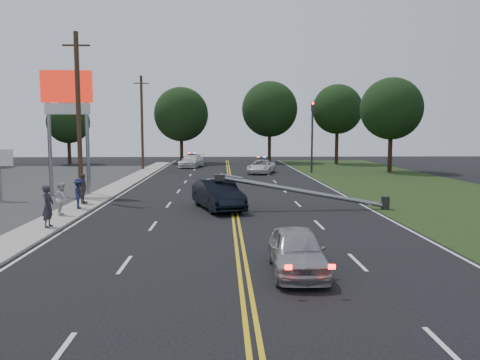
{
  "coord_description": "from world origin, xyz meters",
  "views": [
    {
      "loc": [
        -0.6,
        -16.46,
        4.19
      ],
      "look_at": [
        0.27,
        7.23,
        1.7
      ],
      "focal_mm": 35.0,
      "sensor_mm": 36.0,
      "label": 1
    }
  ],
  "objects_px": {
    "utility_pole_mid": "(79,116)",
    "emergency_b": "(192,161)",
    "crashed_sedan": "(218,194)",
    "bystander_d": "(83,189)",
    "bystander_a": "(48,206)",
    "emergency_a": "(261,167)",
    "traffic_signal": "(312,131)",
    "bystander_c": "(79,193)",
    "fallen_streetlight": "(313,193)",
    "bystander_b": "(62,199)",
    "utility_pole_far": "(142,123)",
    "waiting_sedan": "(297,251)",
    "pylon_sign": "(67,102)"
  },
  "relations": [
    {
      "from": "utility_pole_far",
      "to": "bystander_b",
      "type": "distance_m",
      "value": 27.99
    },
    {
      "from": "bystander_c",
      "to": "utility_pole_mid",
      "type": "bearing_deg",
      "value": 7.48
    },
    {
      "from": "utility_pole_mid",
      "to": "bystander_a",
      "type": "bearing_deg",
      "value": -82.2
    },
    {
      "from": "fallen_streetlight",
      "to": "utility_pole_mid",
      "type": "bearing_deg",
      "value": 163.36
    },
    {
      "from": "bystander_d",
      "to": "utility_pole_far",
      "type": "bearing_deg",
      "value": 5.58
    },
    {
      "from": "utility_pole_far",
      "to": "emergency_a",
      "type": "distance_m",
      "value": 13.91
    },
    {
      "from": "waiting_sedan",
      "to": "utility_pole_mid",
      "type": "bearing_deg",
      "value": 127.25
    },
    {
      "from": "bystander_b",
      "to": "traffic_signal",
      "type": "bearing_deg",
      "value": -54.41
    },
    {
      "from": "waiting_sedan",
      "to": "bystander_b",
      "type": "distance_m",
      "value": 13.66
    },
    {
      "from": "traffic_signal",
      "to": "bystander_a",
      "type": "bearing_deg",
      "value": -121.54
    },
    {
      "from": "bystander_a",
      "to": "traffic_signal",
      "type": "bearing_deg",
      "value": -28.18
    },
    {
      "from": "traffic_signal",
      "to": "emergency_a",
      "type": "bearing_deg",
      "value": -175.19
    },
    {
      "from": "utility_pole_far",
      "to": "bystander_b",
      "type": "relative_size",
      "value": 6.33
    },
    {
      "from": "crashed_sedan",
      "to": "emergency_b",
      "type": "xyz_separation_m",
      "value": [
        -3.32,
        29.23,
        -0.06
      ]
    },
    {
      "from": "traffic_signal",
      "to": "emergency_b",
      "type": "distance_m",
      "value": 15.05
    },
    {
      "from": "pylon_sign",
      "to": "utility_pole_mid",
      "type": "bearing_deg",
      "value": -56.98
    },
    {
      "from": "waiting_sedan",
      "to": "utility_pole_far",
      "type": "bearing_deg",
      "value": 107.72
    },
    {
      "from": "pylon_sign",
      "to": "emergency_a",
      "type": "distance_m",
      "value": 21.42
    },
    {
      "from": "utility_pole_far",
      "to": "bystander_c",
      "type": "height_order",
      "value": "utility_pole_far"
    },
    {
      "from": "bystander_a",
      "to": "pylon_sign",
      "type": "bearing_deg",
      "value": 16.52
    },
    {
      "from": "utility_pole_mid",
      "to": "waiting_sedan",
      "type": "relative_size",
      "value": 2.59
    },
    {
      "from": "traffic_signal",
      "to": "waiting_sedan",
      "type": "xyz_separation_m",
      "value": [
        -6.71,
        -32.96,
        -3.55
      ]
    },
    {
      "from": "pylon_sign",
      "to": "emergency_a",
      "type": "xyz_separation_m",
      "value": [
        13.72,
        15.57,
        -5.34
      ]
    },
    {
      "from": "fallen_streetlight",
      "to": "utility_pole_far",
      "type": "xyz_separation_m",
      "value": [
        -13.39,
        26.0,
        4.17
      ]
    },
    {
      "from": "fallen_streetlight",
      "to": "crashed_sedan",
      "type": "relative_size",
      "value": 1.92
    },
    {
      "from": "utility_pole_mid",
      "to": "utility_pole_far",
      "type": "xyz_separation_m",
      "value": [
        0.0,
        22.0,
        0.0
      ]
    },
    {
      "from": "utility_pole_mid",
      "to": "emergency_b",
      "type": "bearing_deg",
      "value": 78.96
    },
    {
      "from": "bystander_d",
      "to": "bystander_a",
      "type": "bearing_deg",
      "value": -172.35
    },
    {
      "from": "waiting_sedan",
      "to": "bystander_b",
      "type": "height_order",
      "value": "bystander_b"
    },
    {
      "from": "pylon_sign",
      "to": "bystander_d",
      "type": "relative_size",
      "value": 4.68
    },
    {
      "from": "pylon_sign",
      "to": "utility_pole_far",
      "type": "distance_m",
      "value": 20.06
    },
    {
      "from": "crashed_sedan",
      "to": "bystander_b",
      "type": "bearing_deg",
      "value": 177.47
    },
    {
      "from": "emergency_b",
      "to": "traffic_signal",
      "type": "bearing_deg",
      "value": -18.59
    },
    {
      "from": "pylon_sign",
      "to": "waiting_sedan",
      "type": "bearing_deg",
      "value": -54.52
    },
    {
      "from": "pylon_sign",
      "to": "utility_pole_mid",
      "type": "height_order",
      "value": "utility_pole_mid"
    },
    {
      "from": "traffic_signal",
      "to": "bystander_c",
      "type": "relative_size",
      "value": 4.39
    },
    {
      "from": "emergency_a",
      "to": "bystander_b",
      "type": "height_order",
      "value": "bystander_b"
    },
    {
      "from": "traffic_signal",
      "to": "fallen_streetlight",
      "type": "xyz_separation_m",
      "value": [
        -4.11,
        -22.0,
        -3.29
      ]
    },
    {
      "from": "bystander_a",
      "to": "bystander_c",
      "type": "distance_m",
      "value": 4.79
    },
    {
      "from": "pylon_sign",
      "to": "emergency_a",
      "type": "height_order",
      "value": "pylon_sign"
    },
    {
      "from": "emergency_a",
      "to": "traffic_signal",
      "type": "bearing_deg",
      "value": 21.45
    },
    {
      "from": "utility_pole_far",
      "to": "bystander_c",
      "type": "xyz_separation_m",
      "value": [
        1.04,
        -25.81,
        -4.16
      ]
    },
    {
      "from": "utility_pole_mid",
      "to": "emergency_b",
      "type": "xyz_separation_m",
      "value": [
        5.0,
        25.62,
        -4.35
      ]
    },
    {
      "from": "utility_pole_far",
      "to": "crashed_sedan",
      "type": "distance_m",
      "value": 27.27
    },
    {
      "from": "pylon_sign",
      "to": "traffic_signal",
      "type": "distance_m",
      "value": 24.75
    },
    {
      "from": "pylon_sign",
      "to": "crashed_sedan",
      "type": "xyz_separation_m",
      "value": [
        9.62,
        -5.61,
        -5.19
      ]
    },
    {
      "from": "fallen_streetlight",
      "to": "emergency_a",
      "type": "bearing_deg",
      "value": 92.58
    },
    {
      "from": "crashed_sedan",
      "to": "bystander_a",
      "type": "xyz_separation_m",
      "value": [
        -7.15,
        -4.99,
        0.22
      ]
    },
    {
      "from": "utility_pole_mid",
      "to": "emergency_b",
      "type": "height_order",
      "value": "utility_pole_mid"
    },
    {
      "from": "bystander_d",
      "to": "emergency_b",
      "type": "bearing_deg",
      "value": -4.89
    }
  ]
}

